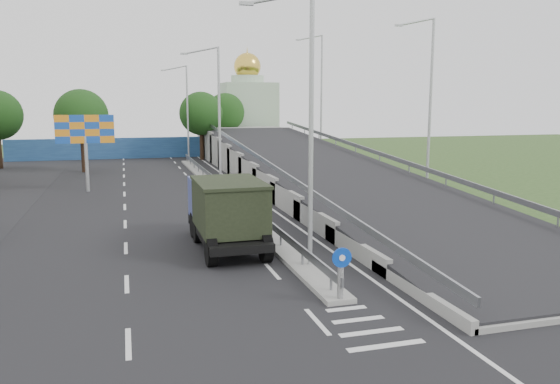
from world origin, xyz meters
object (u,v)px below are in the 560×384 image
object	(u,v)px
church	(248,111)
sign_bollard	(341,273)
billboard	(85,134)
lamp_post_near	(306,117)
lamp_post_far	(186,108)
lamp_post_mid	(217,110)
dump_truck	(226,209)

from	to	relation	value
church	sign_bollard	bearing A→B (deg)	-99.81
sign_bollard	billboard	size ratio (longest dim) A/B	0.30
lamp_post_near	lamp_post_far	distance (m)	40.00
sign_bollard	lamp_post_near	size ratio (longest dim) A/B	0.17
sign_bollard	lamp_post_mid	size ratio (longest dim) A/B	0.17
billboard	lamp_post_near	bearing A→B (deg)	-67.51
sign_bollard	billboard	world-z (taller)	billboard
lamp_post_mid	lamp_post_far	distance (m)	20.00
lamp_post_mid	sign_bollard	bearing A→B (deg)	-90.26
lamp_post_mid	church	xyz separation A→B (m)	(9.89, 34.00, -0.50)
sign_bollard	church	xyz separation A→B (m)	(10.00, 57.83, 4.28)
lamp_post_mid	dump_truck	bearing A→B (deg)	-98.28
lamp_post_near	dump_truck	distance (m)	6.26
lamp_post_far	billboard	size ratio (longest dim) A/B	1.83
lamp_post_near	lamp_post_mid	bearing A→B (deg)	90.00
billboard	dump_truck	bearing A→B (deg)	-69.17
lamp_post_mid	lamp_post_far	size ratio (longest dim) A/B	1.00
lamp_post_mid	lamp_post_far	world-z (taller)	same
lamp_post_near	billboard	bearing A→B (deg)	112.49
sign_bollard	dump_truck	distance (m)	8.28
church	dump_truck	xyz separation A→B (m)	(-12.20, -49.87, -3.60)
lamp_post_near	church	xyz separation A→B (m)	(9.89, 54.00, -0.50)
lamp_post_near	sign_bollard	bearing A→B (deg)	-91.64
lamp_post_mid	billboard	distance (m)	9.47
billboard	sign_bollard	bearing A→B (deg)	-70.79
lamp_post_near	lamp_post_mid	distance (m)	20.00
sign_bollard	lamp_post_far	size ratio (longest dim) A/B	0.17
church	dump_truck	bearing A→B (deg)	-103.75
church	billboard	distance (m)	37.23
lamp_post_near	church	world-z (taller)	church
lamp_post_near	lamp_post_far	bearing A→B (deg)	90.00
billboard	dump_truck	distance (m)	19.28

